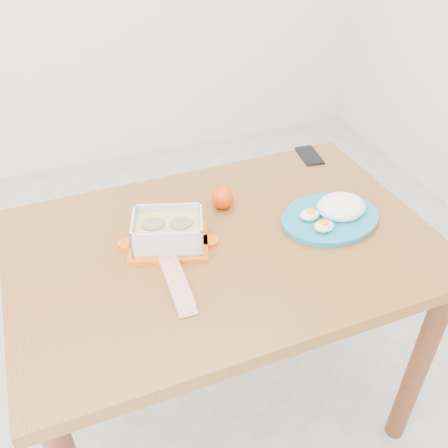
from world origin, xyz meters
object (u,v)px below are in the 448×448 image
object	(u,v)px
food_container	(168,232)
orange_fruit	(222,198)
dining_table	(224,272)
smartphone	(309,156)
rice_plate	(334,212)

from	to	relation	value
food_container	orange_fruit	distance (m)	0.22
dining_table	food_container	world-z (taller)	food_container
dining_table	smartphone	world-z (taller)	smartphone
smartphone	orange_fruit	bearing A→B (deg)	-148.59
dining_table	rice_plate	size ratio (longest dim) A/B	3.66
dining_table	smartphone	distance (m)	0.55
rice_plate	dining_table	bearing A→B (deg)	171.22
dining_table	smartphone	bearing A→B (deg)	35.65
food_container	rice_plate	world-z (taller)	food_container
smartphone	food_container	bearing A→B (deg)	-146.79
food_container	orange_fruit	world-z (taller)	food_container
dining_table	orange_fruit	size ratio (longest dim) A/B	17.23
food_container	rice_plate	distance (m)	0.47
orange_fruit	rice_plate	world-z (taller)	rice_plate
dining_table	rice_plate	distance (m)	0.35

